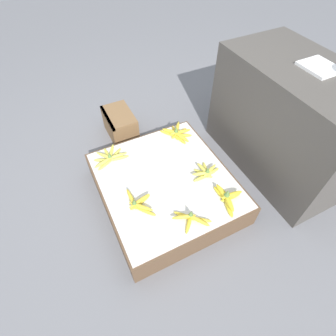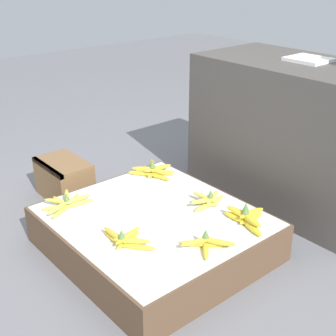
{
  "view_description": "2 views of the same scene",
  "coord_description": "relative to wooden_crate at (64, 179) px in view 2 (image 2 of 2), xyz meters",
  "views": [
    {
      "loc": [
        0.99,
        -0.48,
        1.6
      ],
      "look_at": [
        -0.07,
        0.05,
        0.21
      ],
      "focal_mm": 28.0,
      "sensor_mm": 36.0,
      "label": 1
    },
    {
      "loc": [
        1.5,
        -1.19,
        1.31
      ],
      "look_at": [
        -0.06,
        0.14,
        0.38
      ],
      "focal_mm": 50.0,
      "sensor_mm": 36.0,
      "label": 2
    }
  ],
  "objects": [
    {
      "name": "banana_bunch_middle_right",
      "position": [
        1.13,
        0.06,
        0.1
      ],
      "size": [
        0.2,
        0.22,
        0.09
      ],
      "color": "gold",
      "rests_on": "display_platform"
    },
    {
      "name": "banana_bunch_back_midright",
      "position": [
        0.86,
        0.32,
        0.1
      ],
      "size": [
        0.16,
        0.22,
        0.09
      ],
      "color": "#DBCC4C",
      "rests_on": "display_platform"
    },
    {
      "name": "banana_bunch_front_left",
      "position": [
        0.43,
        -0.22,
        0.1
      ],
      "size": [
        0.2,
        0.27,
        0.08
      ],
      "color": "#DBCC4C",
      "rests_on": "display_platform"
    },
    {
      "name": "foam_tray_white",
      "position": [
        0.87,
        1.04,
        0.7
      ],
      "size": [
        0.21,
        0.19,
        0.02
      ],
      "color": "white",
      "rests_on": "back_vendor_table"
    },
    {
      "name": "wooden_crate",
      "position": [
        0.0,
        0.0,
        0.0
      ],
      "size": [
        0.34,
        0.22,
        0.23
      ],
      "color": "olive",
      "rests_on": "ground_plane"
    },
    {
      "name": "back_vendor_table",
      "position": [
        0.85,
        0.99,
        0.29
      ],
      "size": [
        1.09,
        0.58,
        0.81
      ],
      "color": "#4C4742",
      "rests_on": "ground_plane"
    },
    {
      "name": "banana_bunch_back_right",
      "position": [
        1.11,
        0.33,
        0.11
      ],
      "size": [
        0.25,
        0.16,
        0.11
      ],
      "color": "yellow",
      "rests_on": "display_platform"
    },
    {
      "name": "banana_bunch_front_midright",
      "position": [
        0.89,
        -0.19,
        0.1
      ],
      "size": [
        0.26,
        0.16,
        0.09
      ],
      "color": "gold",
      "rests_on": "display_platform"
    },
    {
      "name": "display_platform",
      "position": [
        0.77,
        0.06,
        -0.02
      ],
      "size": [
        0.96,
        0.87,
        0.19
      ],
      "color": "brown",
      "rests_on": "ground_plane"
    },
    {
      "name": "ground_plane",
      "position": [
        0.77,
        0.06,
        -0.12
      ],
      "size": [
        10.0,
        10.0,
        0.0
      ],
      "primitive_type": "plane",
      "color": "slate"
    },
    {
      "name": "banana_bunch_back_left",
      "position": [
        0.43,
        0.33,
        0.11
      ],
      "size": [
        0.25,
        0.22,
        0.1
      ],
      "color": "gold",
      "rests_on": "display_platform"
    }
  ]
}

